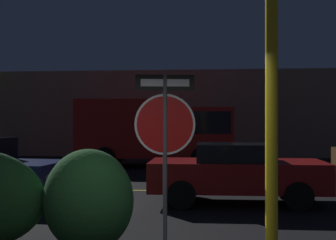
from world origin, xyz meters
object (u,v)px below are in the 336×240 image
object	(u,v)px
yellow_pole_right	(272,132)
hedge_bush_2	(88,200)
passing_car_3	(236,172)
delivery_truck	(158,129)
stop_sign	(165,127)

from	to	relation	value
yellow_pole_right	hedge_bush_2	size ratio (longest dim) A/B	2.40
passing_car_3	delivery_truck	bearing A→B (deg)	-162.27
passing_car_3	delivery_truck	size ratio (longest dim) A/B	0.64
yellow_pole_right	passing_car_3	xyz separation A→B (m)	(-0.05, 5.94, -1.05)
delivery_truck	yellow_pole_right	bearing A→B (deg)	8.62
yellow_pole_right	delivery_truck	bearing A→B (deg)	101.20
stop_sign	hedge_bush_2	world-z (taller)	stop_sign
yellow_pole_right	delivery_truck	size ratio (longest dim) A/B	0.56
delivery_truck	passing_car_3	bearing A→B (deg)	16.02
stop_sign	delivery_truck	xyz separation A→B (m)	(-1.57, 12.33, -0.26)
stop_sign	passing_car_3	xyz separation A→B (m)	(1.16, 4.21, -1.06)
yellow_pole_right	passing_car_3	bearing A→B (deg)	90.51
yellow_pole_right	stop_sign	bearing A→B (deg)	124.93
yellow_pole_right	hedge_bush_2	distance (m)	3.12
stop_sign	yellow_pole_right	bearing A→B (deg)	-64.96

